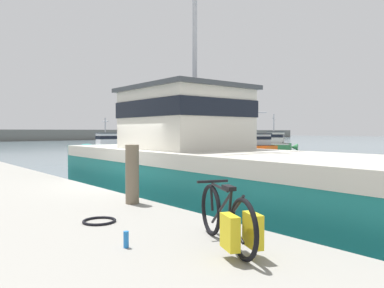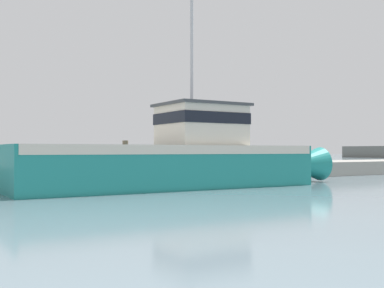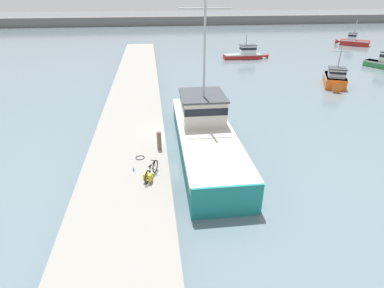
{
  "view_description": "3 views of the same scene",
  "coord_description": "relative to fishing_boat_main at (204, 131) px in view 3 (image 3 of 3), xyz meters",
  "views": [
    {
      "loc": [
        -5.36,
        -9.01,
        2.3
      ],
      "look_at": [
        -0.04,
        -2.59,
        2.01
      ],
      "focal_mm": 35.0,
      "sensor_mm": 36.0,
      "label": 1
    },
    {
      "loc": [
        18.87,
        -11.79,
        1.55
      ],
      "look_at": [
        0.17,
        -0.02,
        1.87
      ],
      "focal_mm": 45.0,
      "sensor_mm": 36.0,
      "label": 2
    },
    {
      "loc": [
        -1.77,
        -19.27,
        9.69
      ],
      "look_at": [
        0.49,
        -2.58,
        1.07
      ],
      "focal_mm": 28.0,
      "sensor_mm": 36.0,
      "label": 3
    }
  ],
  "objects": [
    {
      "name": "mooring_post",
      "position": [
        -3.05,
        -1.27,
        0.15
      ],
      "size": [
        0.27,
        0.27,
        1.17
      ],
      "primitive_type": "cylinder",
      "color": "#756651",
      "rests_on": "dock_pier"
    },
    {
      "name": "boat_orange_near",
      "position": [
        11.82,
        29.53,
        -0.48
      ],
      "size": [
        7.25,
        1.59,
        3.75
      ],
      "rotation": [
        0.0,
        0.0,
        -1.57
      ],
      "color": "#AD231E",
      "rests_on": "ground_plane"
    },
    {
      "name": "dock_pier",
      "position": [
        -5.03,
        1.31,
        -0.87
      ],
      "size": [
        4.85,
        80.0,
        0.86
      ],
      "primitive_type": "cube",
      "color": "gray",
      "rests_on": "ground_plane"
    },
    {
      "name": "boat_red_outer",
      "position": [
        17.33,
        13.06,
        -0.43
      ],
      "size": [
        3.8,
        5.4,
        4.45
      ],
      "rotation": [
        0.0,
        0.0,
        2.7
      ],
      "color": "orange",
      "rests_on": "ground_plane"
    },
    {
      "name": "water_bottle_on_curb",
      "position": [
        -4.56,
        -3.68,
        -0.34
      ],
      "size": [
        0.07,
        0.07,
        0.2
      ],
      "primitive_type": "cylinder",
      "color": "blue",
      "rests_on": "dock_pier"
    },
    {
      "name": "ground_plane",
      "position": [
        -1.48,
        1.31,
        -1.3
      ],
      "size": [
        320.0,
        320.0,
        0.0
      ],
      "primitive_type": "plane",
      "color": "slate"
    },
    {
      "name": "far_shoreline",
      "position": [
        28.52,
        84.49,
        0.02
      ],
      "size": [
        180.0,
        5.0,
        2.64
      ],
      "primitive_type": "cube",
      "color": "slate",
      "rests_on": "ground_plane"
    },
    {
      "name": "boat_green_anchored",
      "position": [
        36.92,
        39.44,
        -0.44
      ],
      "size": [
        5.6,
        5.09,
        4.72
      ],
      "rotation": [
        0.0,
        0.0,
        0.86
      ],
      "color": "#AD231E",
      "rests_on": "ground_plane"
    },
    {
      "name": "bicycle_touring",
      "position": [
        -3.64,
        -4.56,
        -0.08
      ],
      "size": [
        0.83,
        1.66,
        0.78
      ],
      "rotation": [
        0.0,
        0.0,
        -0.4
      ],
      "color": "black",
      "rests_on": "dock_pier"
    },
    {
      "name": "hose_coil",
      "position": [
        -4.24,
        -2.27,
        -0.42
      ],
      "size": [
        0.52,
        0.52,
        0.04
      ],
      "primitive_type": "torus",
      "color": "black",
      "rests_on": "dock_pier"
    },
    {
      "name": "fishing_boat_main",
      "position": [
        0.0,
        0.0,
        0.0
      ],
      "size": [
        3.69,
        15.25,
        10.55
      ],
      "rotation": [
        0.0,
        0.0,
        -0.02
      ],
      "color": "teal",
      "rests_on": "ground_plane"
    }
  ]
}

